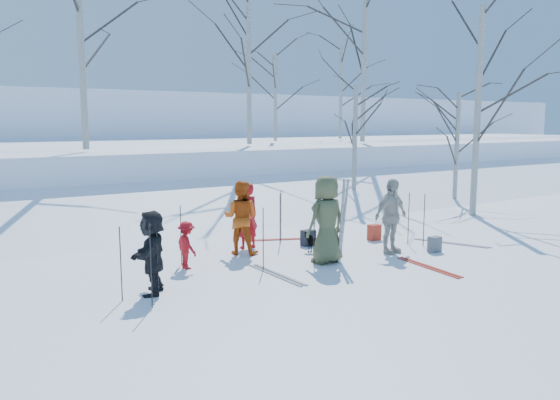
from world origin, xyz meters
TOP-DOWN VIEW (x-y plane):
  - ground at (0.00, 0.00)m, footprint 120.00×120.00m
  - snow_ramp at (0.00, 7.00)m, footprint 70.00×9.49m
  - snow_plateau at (0.00, 17.00)m, footprint 70.00×18.00m
  - far_hill at (0.00, 38.00)m, footprint 90.00×30.00m
  - skier_olive_center at (0.41, 0.21)m, footprint 1.00×0.69m
  - skier_red_north at (-0.38, 2.43)m, footprint 0.60×0.40m
  - skier_redor_behind at (-0.80, 1.99)m, footprint 1.08×1.07m
  - skier_red_seated at (-2.42, 1.44)m, footprint 0.44×0.70m
  - skier_cream_east at (2.27, 0.13)m, footprint 1.10×0.56m
  - skier_grey_west at (-3.62, 0.16)m, footprint 1.15×1.47m
  - dog at (0.80, 1.14)m, footprint 0.61×0.60m
  - upright_ski_left at (0.65, -0.02)m, footprint 0.09×0.16m
  - upright_ski_right at (0.73, -0.00)m, footprint 0.13×0.23m
  - ski_pair_a at (4.35, 0.01)m, footprint 1.60×2.05m
  - ski_pair_b at (0.82, 2.80)m, footprint 1.54×2.04m
  - ski_pair_c at (2.04, -1.31)m, footprint 0.55×1.94m
  - ski_pair_d at (-1.06, -0.05)m, footprint 0.32×1.91m
  - ski_pole_a at (-4.23, 0.03)m, footprint 0.02×0.02m
  - ski_pole_b at (3.50, 0.21)m, footprint 0.02×0.02m
  - ski_pole_c at (-3.91, -0.60)m, footprint 0.02×0.02m
  - ski_pole_d at (-1.06, 0.51)m, footprint 0.02×0.02m
  - ski_pole_e at (0.14, 0.31)m, footprint 0.02×0.02m
  - ski_pole_f at (0.82, 2.74)m, footprint 0.02×0.02m
  - ski_pole_g at (-2.41, 1.75)m, footprint 0.02×0.02m
  - ski_pole_h at (3.35, 0.60)m, footprint 0.02×0.02m
  - ski_pole_i at (0.48, 2.25)m, footprint 0.02×0.02m
  - ski_pole_j at (-3.58, -0.02)m, footprint 0.02×0.02m
  - backpack_red at (2.94, 1.43)m, footprint 0.32×0.22m
  - backpack_grey at (3.25, -0.39)m, footprint 0.30×0.20m
  - backpack_dark at (1.07, 1.84)m, footprint 0.34×0.24m
  - birch_plateau_b at (12.61, 15.03)m, footprint 4.17×4.17m
  - birch_plateau_c at (4.50, 11.02)m, footprint 5.28×5.28m
  - birch_plateau_d at (7.44, 13.65)m, footprint 3.59×3.59m
  - birch_plateau_f at (-2.40, 10.20)m, footprint 5.89×5.89m
  - birch_plateau_g at (10.60, 10.81)m, footprint 6.58×6.58m
  - birch_edge_b at (8.39, 2.56)m, footprint 5.40×5.40m
  - birch_edge_c at (10.08, 4.75)m, footprint 3.58×3.58m
  - birch_edge_e at (6.27, 6.24)m, footprint 3.72×3.72m

SIDE VIEW (x-z plane):
  - ground at x=0.00m, z-range 0.00..0.00m
  - ski_pair_a at x=4.35m, z-range 0.00..0.02m
  - ski_pair_b at x=0.82m, z-range 0.00..0.02m
  - ski_pair_c at x=2.04m, z-range 0.00..0.02m
  - ski_pair_d at x=-1.06m, z-range 0.00..0.02m
  - snow_ramp at x=0.00m, z-range -1.91..2.21m
  - backpack_grey at x=3.25m, z-range 0.00..0.38m
  - backpack_dark at x=1.07m, z-range 0.00..0.40m
  - backpack_red at x=2.94m, z-range 0.00..0.42m
  - dog at x=0.80m, z-range 0.00..0.50m
  - skier_red_seated at x=-2.42m, z-range 0.00..1.03m
  - ski_pole_a at x=-4.23m, z-range 0.00..1.34m
  - ski_pole_b at x=3.50m, z-range 0.00..1.34m
  - ski_pole_c at x=-3.91m, z-range 0.00..1.34m
  - ski_pole_d at x=-1.06m, z-range 0.00..1.34m
  - ski_pole_e at x=0.14m, z-range 0.00..1.34m
  - ski_pole_f at x=0.82m, z-range 0.00..1.34m
  - ski_pole_g at x=-2.41m, z-range 0.00..1.34m
  - ski_pole_h at x=3.35m, z-range 0.00..1.34m
  - ski_pole_i at x=0.48m, z-range 0.00..1.34m
  - ski_pole_j at x=-3.58m, z-range 0.00..1.34m
  - skier_grey_west at x=-3.62m, z-range 0.00..1.55m
  - skier_red_north at x=-0.38m, z-range 0.00..1.64m
  - skier_redor_behind at x=-0.80m, z-range 0.00..1.76m
  - skier_cream_east at x=2.27m, z-range 0.00..1.80m
  - upright_ski_left at x=0.65m, z-range 0.00..1.90m
  - upright_ski_right at x=0.73m, z-range 0.00..1.90m
  - skier_olive_center at x=0.41m, z-range 0.00..1.97m
  - snow_plateau at x=0.00m, z-range -0.10..2.10m
  - far_hill at x=0.00m, z-range -1.00..5.00m
  - birch_edge_c at x=10.08m, z-range 0.00..4.25m
  - birch_edge_e at x=6.27m, z-range 0.00..4.46m
  - birch_edge_b at x=8.39m, z-range 0.00..6.85m
  - birch_plateau_d at x=7.44m, z-range 2.20..6.47m
  - birch_plateau_b at x=12.61m, z-range 2.20..7.30m
  - birch_plateau_c at x=4.50m, z-range 2.20..8.89m
  - birch_plateau_f at x=-2.40m, z-range 2.20..9.75m
  - birch_plateau_g at x=10.60m, z-range 2.20..10.74m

